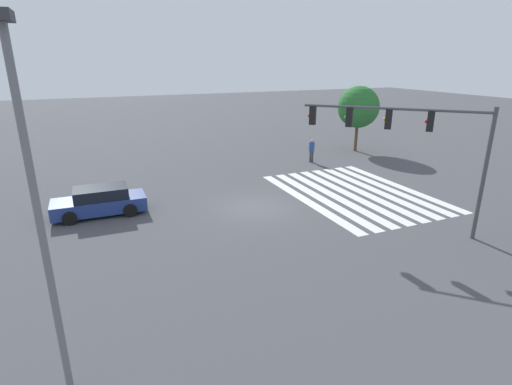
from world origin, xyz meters
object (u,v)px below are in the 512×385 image
object	(u,v)px
traffic_signal_mast	(409,134)
street_light_pole_a	(34,192)
pedestrian	(312,149)
tree_corner_a	(358,107)
car_2	(100,201)

from	to	relation	value
traffic_signal_mast	street_light_pole_a	xyz separation A→B (m)	(-4.39, 14.09, 0.57)
pedestrian	tree_corner_a	xyz separation A→B (m)	(1.94, -5.55, 2.71)
traffic_signal_mast	street_light_pole_a	size ratio (longest dim) A/B	0.69
traffic_signal_mast	street_light_pole_a	distance (m)	14.77
street_light_pole_a	tree_corner_a	bearing A→B (deg)	-50.00
car_2	pedestrian	size ratio (longest dim) A/B	2.53
street_light_pole_a	pedestrian	bearing A→B (deg)	-45.00
car_2	pedestrian	xyz separation A→B (m)	(5.08, -15.48, 0.32)
traffic_signal_mast	street_light_pole_a	world-z (taller)	street_light_pole_a
pedestrian	street_light_pole_a	world-z (taller)	street_light_pole_a
car_2	tree_corner_a	xyz separation A→B (m)	(7.03, -21.04, 3.03)
pedestrian	street_light_pole_a	xyz separation A→B (m)	(-16.87, 16.87, 3.99)
pedestrian	street_light_pole_a	size ratio (longest dim) A/B	0.21
traffic_signal_mast	car_2	xyz separation A→B (m)	(7.40, 12.71, -3.74)
pedestrian	street_light_pole_a	distance (m)	24.19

